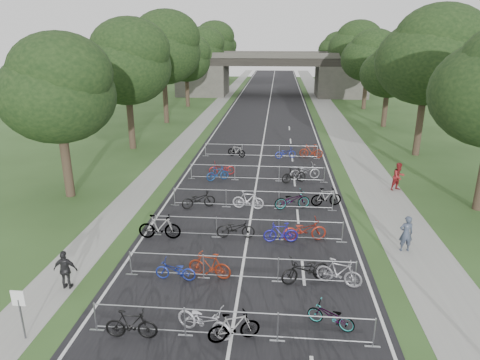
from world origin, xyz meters
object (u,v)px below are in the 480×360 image
object	(u,v)px
overpass_bridge	(271,74)
pedestrian_b	(399,177)
pedestrian_c	(66,270)
park_sign	(19,306)
pedestrian_a	(406,234)

from	to	relation	value
overpass_bridge	pedestrian_b	distance (m)	47.10
overpass_bridge	pedestrian_c	world-z (taller)	overpass_bridge
pedestrian_b	pedestrian_c	world-z (taller)	pedestrian_b
park_sign	pedestrian_a	size ratio (longest dim) A/B	1.05
pedestrian_a	park_sign	bearing A→B (deg)	22.00
overpass_bridge	pedestrian_a	xyz separation A→B (m)	(7.39, -54.59, -2.66)
pedestrian_c	pedestrian_a	bearing A→B (deg)	-164.58
park_sign	overpass_bridge	bearing A→B (deg)	83.74
pedestrian_a	overpass_bridge	bearing A→B (deg)	-87.88
park_sign	pedestrian_b	size ratio (longest dim) A/B	0.99
pedestrian_a	pedestrian_b	distance (m)	8.66
overpass_bridge	pedestrian_b	bearing A→B (deg)	-78.72
park_sign	pedestrian_b	bearing A→B (deg)	44.79
pedestrian_a	pedestrian_b	xyz separation A→B (m)	(1.81, 8.47, 0.05)
pedestrian_b	overpass_bridge	bearing A→B (deg)	73.18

